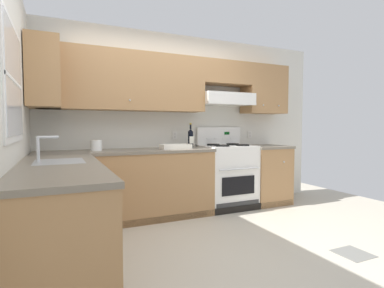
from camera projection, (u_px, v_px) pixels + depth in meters
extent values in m
plane|color=#B2AA99|center=(201.00, 250.00, 2.91)|extent=(7.04, 7.04, 0.00)
cube|color=slate|center=(353.00, 253.00, 2.83)|extent=(0.30, 0.30, 0.01)
cube|color=silver|center=(182.00, 122.00, 4.50)|extent=(4.68, 0.12, 2.55)
cube|color=#A87A4C|center=(127.00, 81.00, 3.89)|extent=(2.13, 0.34, 0.76)
cube|color=#A87A4C|center=(264.00, 90.00, 4.80)|extent=(0.70, 0.34, 0.76)
cube|color=#A87A4C|center=(224.00, 73.00, 4.48)|extent=(0.80, 0.34, 0.34)
cube|color=white|center=(225.00, 99.00, 4.47)|extent=(0.80, 0.46, 0.17)
cube|color=white|center=(233.00, 103.00, 4.27)|extent=(0.80, 0.03, 0.04)
sphere|color=silver|center=(130.00, 100.00, 3.74)|extent=(0.02, 0.02, 0.02)
sphere|color=silver|center=(263.00, 105.00, 4.59)|extent=(0.02, 0.02, 0.02)
sphere|color=silver|center=(279.00, 106.00, 4.71)|extent=(0.02, 0.02, 0.02)
cube|color=silver|center=(175.00, 135.00, 4.39)|extent=(0.08, 0.01, 0.12)
cube|color=silver|center=(175.00, 134.00, 4.38)|extent=(0.03, 0.00, 0.03)
cube|color=silver|center=(175.00, 137.00, 4.39)|extent=(0.03, 0.00, 0.03)
cube|color=silver|center=(250.00, 134.00, 4.93)|extent=(0.08, 0.01, 0.12)
cube|color=silver|center=(250.00, 133.00, 4.93)|extent=(0.03, 0.00, 0.03)
cube|color=silver|center=(250.00, 136.00, 4.93)|extent=(0.03, 0.00, 0.03)
cube|color=silver|center=(4.00, 118.00, 2.26)|extent=(0.12, 4.00, 2.55)
cube|color=white|center=(11.00, 82.00, 2.27)|extent=(0.04, 1.00, 0.92)
cube|color=white|center=(14.00, 82.00, 2.27)|extent=(0.01, 0.90, 0.82)
cube|color=white|center=(15.00, 82.00, 2.28)|extent=(0.01, 0.90, 0.02)
cube|color=#A87A4C|center=(44.00, 74.00, 3.33)|extent=(0.34, 0.64, 0.76)
cube|color=#A87A4C|center=(129.00, 187.00, 3.84)|extent=(2.20, 0.61, 0.87)
cube|color=#756B5B|center=(128.00, 151.00, 3.82)|extent=(2.22, 0.63, 0.04)
cube|color=#A87A4C|center=(265.00, 175.00, 4.73)|extent=(0.61, 0.61, 0.87)
cube|color=#756B5B|center=(266.00, 147.00, 4.71)|extent=(0.64, 0.63, 0.04)
cube|color=black|center=(186.00, 216.00, 3.90)|extent=(3.54, 0.06, 0.09)
sphere|color=silver|center=(96.00, 174.00, 3.36)|extent=(0.03, 0.03, 0.03)
sphere|color=silver|center=(284.00, 162.00, 4.47)|extent=(0.03, 0.03, 0.03)
cube|color=#A87A4C|center=(61.00, 224.00, 2.37)|extent=(0.61, 1.89, 0.87)
cube|color=#756B5B|center=(59.00, 167.00, 2.34)|extent=(0.63, 1.91, 0.04)
cube|color=black|center=(98.00, 265.00, 2.51)|extent=(0.06, 1.85, 0.09)
cube|color=#999B9E|center=(59.00, 162.00, 2.56)|extent=(0.40, 0.48, 0.01)
cube|color=#28282B|center=(60.00, 170.00, 2.56)|extent=(0.34, 0.42, 0.14)
cylinder|color=silver|center=(38.00, 149.00, 2.49)|extent=(0.03, 0.03, 0.22)
cylinder|color=silver|center=(48.00, 137.00, 2.51)|extent=(0.16, 0.02, 0.02)
cube|color=white|center=(228.00, 177.00, 4.45)|extent=(0.76, 0.58, 0.91)
cube|color=black|center=(238.00, 186.00, 4.19)|extent=(0.53, 0.01, 0.26)
cylinder|color=silver|center=(240.00, 169.00, 4.15)|extent=(0.65, 0.02, 0.02)
cube|color=#333333|center=(238.00, 206.00, 4.21)|extent=(0.70, 0.01, 0.11)
cube|color=white|center=(228.00, 146.00, 4.43)|extent=(0.76, 0.58, 0.02)
cube|color=white|center=(219.00, 136.00, 4.67)|extent=(0.76, 0.04, 0.29)
cube|color=#053F0C|center=(227.00, 133.00, 4.70)|extent=(0.09, 0.01, 0.04)
cylinder|color=black|center=(223.00, 146.00, 4.23)|extent=(0.19, 0.19, 0.02)
cylinder|color=black|center=(223.00, 146.00, 4.23)|extent=(0.07, 0.07, 0.01)
cylinder|color=black|center=(243.00, 145.00, 4.37)|extent=(0.19, 0.19, 0.02)
cylinder|color=black|center=(243.00, 146.00, 4.37)|extent=(0.07, 0.07, 0.01)
cylinder|color=black|center=(213.00, 145.00, 4.48)|extent=(0.19, 0.19, 0.02)
cylinder|color=black|center=(213.00, 145.00, 4.48)|extent=(0.07, 0.07, 0.01)
cylinder|color=black|center=(233.00, 144.00, 4.62)|extent=(0.19, 0.19, 0.02)
cylinder|color=black|center=(233.00, 144.00, 4.62)|extent=(0.07, 0.07, 0.01)
cylinder|color=white|center=(208.00, 138.00, 4.56)|extent=(0.04, 0.02, 0.04)
cylinder|color=white|center=(216.00, 138.00, 4.62)|extent=(0.04, 0.02, 0.04)
cylinder|color=white|center=(223.00, 138.00, 4.68)|extent=(0.04, 0.02, 0.04)
cylinder|color=white|center=(231.00, 138.00, 4.74)|extent=(0.04, 0.02, 0.04)
cylinder|color=black|center=(191.00, 140.00, 4.26)|extent=(0.08, 0.08, 0.23)
cone|color=black|center=(191.00, 130.00, 4.25)|extent=(0.08, 0.08, 0.04)
cylinder|color=black|center=(191.00, 126.00, 4.25)|extent=(0.03, 0.03, 0.08)
cylinder|color=gold|center=(191.00, 124.00, 4.24)|extent=(0.03, 0.03, 0.02)
cube|color=silver|center=(192.00, 140.00, 4.22)|extent=(0.07, 0.00, 0.10)
cube|color=white|center=(176.00, 148.00, 3.99)|extent=(0.32, 0.16, 0.02)
cube|color=white|center=(178.00, 147.00, 3.90)|extent=(0.40, 0.01, 0.06)
cube|color=white|center=(173.00, 146.00, 4.08)|extent=(0.40, 0.01, 0.06)
cube|color=white|center=(162.00, 147.00, 3.91)|extent=(0.01, 0.18, 0.06)
cube|color=white|center=(189.00, 146.00, 4.07)|extent=(0.01, 0.18, 0.06)
cylinder|color=white|center=(96.00, 145.00, 3.70)|extent=(0.14, 0.14, 0.13)
cylinder|color=#9E7A51|center=(96.00, 140.00, 3.70)|extent=(0.04, 0.04, 0.01)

